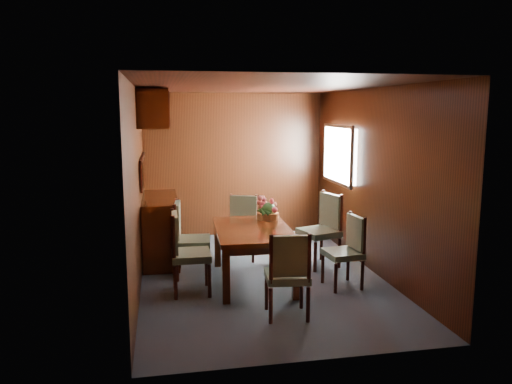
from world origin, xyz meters
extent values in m
plane|color=#3A4450|center=(0.00, 0.00, 0.00)|extent=(4.50, 4.50, 0.00)
cube|color=black|center=(-1.50, 0.00, 1.20)|extent=(0.02, 4.50, 2.40)
cube|color=black|center=(1.50, 0.00, 1.20)|extent=(0.02, 4.50, 2.40)
cube|color=black|center=(0.00, 2.25, 1.20)|extent=(3.00, 0.02, 2.40)
cube|color=black|center=(0.00, -2.25, 1.20)|extent=(3.00, 0.02, 2.40)
cube|color=black|center=(0.00, 0.00, 2.40)|extent=(3.00, 4.50, 0.02)
cube|color=white|center=(1.48, 1.10, 1.45)|extent=(0.14, 1.10, 0.80)
cube|color=#B2B2B7|center=(1.41, 1.10, 1.45)|extent=(0.04, 1.20, 0.90)
cube|color=black|center=(-1.47, 1.00, 1.28)|extent=(0.03, 1.36, 0.41)
cube|color=silver|center=(-1.45, 1.00, 1.28)|extent=(0.01, 1.30, 0.35)
cube|color=black|center=(-1.30, 1.00, 2.13)|extent=(0.40, 1.40, 0.50)
cube|color=black|center=(-1.25, 1.00, 0.45)|extent=(0.48, 1.40, 0.90)
cube|color=black|center=(-0.55, -0.83, 0.31)|extent=(0.09, 0.09, 0.63)
cube|color=black|center=(0.24, -0.86, 0.31)|extent=(0.09, 0.09, 0.63)
cube|color=black|center=(-0.50, 0.50, 0.31)|extent=(0.09, 0.09, 0.63)
cube|color=black|center=(0.29, 0.47, 0.31)|extent=(0.09, 0.09, 0.63)
cube|color=black|center=(-0.13, -0.18, 0.58)|extent=(0.86, 1.38, 0.09)
cube|color=black|center=(-0.13, -0.18, 0.65)|extent=(0.97, 1.49, 0.05)
cylinder|color=black|center=(-1.09, -0.23, 0.20)|extent=(0.04, 0.04, 0.39)
cylinder|color=black|center=(-1.10, -0.63, 0.20)|extent=(0.04, 0.04, 0.39)
cylinder|color=black|center=(-0.71, -0.23, 0.20)|extent=(0.04, 0.04, 0.39)
cylinder|color=black|center=(-0.72, -0.63, 0.20)|extent=(0.04, 0.04, 0.39)
cube|color=#55674E|center=(-0.90, -0.43, 0.45)|extent=(0.44, 0.46, 0.08)
cylinder|color=black|center=(-1.10, -0.23, 0.71)|extent=(0.04, 0.04, 0.52)
cylinder|color=black|center=(-1.11, -0.63, 0.71)|extent=(0.04, 0.04, 0.52)
cube|color=#55674E|center=(-1.09, -0.43, 0.73)|extent=(0.06, 0.42, 0.44)
cylinder|color=black|center=(-1.03, 0.39, 0.20)|extent=(0.04, 0.04, 0.40)
cylinder|color=black|center=(-1.06, -0.02, 0.20)|extent=(0.04, 0.04, 0.40)
cylinder|color=black|center=(-0.64, 0.35, 0.20)|extent=(0.04, 0.04, 0.40)
cylinder|color=black|center=(-0.68, -0.05, 0.20)|extent=(0.04, 0.04, 0.40)
cube|color=#55674E|center=(-0.85, 0.17, 0.46)|extent=(0.48, 0.50, 0.08)
cylinder|color=black|center=(-1.04, 0.39, 0.72)|extent=(0.04, 0.04, 0.53)
cylinder|color=black|center=(-1.07, -0.01, 0.72)|extent=(0.04, 0.04, 0.53)
cube|color=#55674E|center=(-1.03, 0.19, 0.74)|extent=(0.10, 0.43, 0.45)
cylinder|color=black|center=(1.09, -0.73, 0.18)|extent=(0.04, 0.04, 0.36)
cylinder|color=black|center=(1.05, -0.37, 0.18)|extent=(0.04, 0.04, 0.36)
cylinder|color=black|center=(0.74, -0.77, 0.18)|extent=(0.04, 0.04, 0.36)
cylinder|color=black|center=(0.70, -0.41, 0.18)|extent=(0.04, 0.04, 0.36)
cube|color=#55674E|center=(0.89, -0.57, 0.41)|extent=(0.44, 0.46, 0.07)
cylinder|color=black|center=(1.09, -0.73, 0.65)|extent=(0.04, 0.04, 0.47)
cylinder|color=black|center=(1.06, -0.37, 0.65)|extent=(0.04, 0.04, 0.47)
cube|color=#55674E|center=(1.06, -0.55, 0.66)|extent=(0.09, 0.39, 0.40)
cylinder|color=black|center=(1.12, 0.13, 0.20)|extent=(0.05, 0.05, 0.40)
cylinder|color=black|center=(0.99, 0.53, 0.20)|extent=(0.05, 0.05, 0.40)
cylinder|color=black|center=(0.74, 0.02, 0.20)|extent=(0.05, 0.05, 0.40)
cylinder|color=black|center=(0.62, 0.41, 0.20)|extent=(0.05, 0.05, 0.40)
cube|color=#55674E|center=(0.87, 0.27, 0.47)|extent=(0.58, 0.59, 0.08)
cylinder|color=black|center=(1.13, 0.14, 0.74)|extent=(0.05, 0.05, 0.54)
cylinder|color=black|center=(1.00, 0.53, 0.74)|extent=(0.05, 0.05, 0.54)
cube|color=#55674E|center=(1.05, 0.33, 0.76)|extent=(0.19, 0.43, 0.46)
cylinder|color=black|center=(-0.18, -1.45, 0.18)|extent=(0.04, 0.04, 0.37)
cylinder|color=black|center=(0.19, -1.48, 0.18)|extent=(0.04, 0.04, 0.37)
cylinder|color=black|center=(-0.15, -1.09, 0.18)|extent=(0.04, 0.04, 0.37)
cylinder|color=black|center=(0.23, -1.13, 0.18)|extent=(0.04, 0.04, 0.37)
cube|color=#55674E|center=(0.02, -1.29, 0.43)|extent=(0.47, 0.46, 0.08)
cylinder|color=black|center=(-0.19, -1.46, 0.67)|extent=(0.04, 0.04, 0.49)
cylinder|color=black|center=(0.19, -1.49, 0.67)|extent=(0.04, 0.04, 0.49)
cube|color=#55674E|center=(0.00, -1.46, 0.69)|extent=(0.40, 0.09, 0.42)
cylinder|color=black|center=(0.12, 0.92, 0.18)|extent=(0.04, 0.04, 0.36)
cylinder|color=black|center=(-0.23, 1.04, 0.18)|extent=(0.04, 0.04, 0.36)
cylinder|color=black|center=(0.01, 0.58, 0.18)|extent=(0.04, 0.04, 0.36)
cylinder|color=black|center=(-0.34, 0.70, 0.18)|extent=(0.04, 0.04, 0.36)
cube|color=#55674E|center=(-0.11, 0.81, 0.42)|extent=(0.54, 0.53, 0.07)
cylinder|color=black|center=(0.13, 0.93, 0.66)|extent=(0.04, 0.04, 0.49)
cylinder|color=black|center=(-0.23, 1.05, 0.66)|extent=(0.04, 0.04, 0.49)
cube|color=#55674E|center=(-0.06, 0.97, 0.68)|extent=(0.39, 0.18, 0.41)
cylinder|color=#AB6834|center=(0.16, 0.27, 0.73)|extent=(0.29, 0.29, 0.09)
sphere|color=#224D19|center=(0.16, 0.27, 0.79)|extent=(0.22, 0.22, 0.22)
camera|label=1|loc=(-1.22, -6.05, 2.12)|focal=35.00mm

